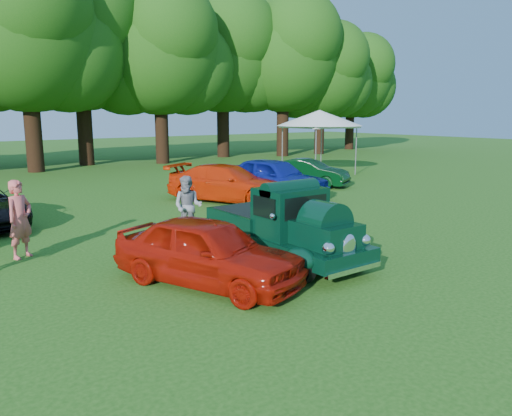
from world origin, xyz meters
TOP-DOWN VIEW (x-y plane):
  - ground at (0.00, 0.00)m, footprint 120.00×120.00m
  - hero_pickup at (0.24, 0.77)m, footprint 2.08×4.48m
  - red_convertible at (-2.09, 0.36)m, footprint 3.04×4.37m
  - back_car_orange at (3.60, 8.24)m, footprint 4.21×5.26m
  - back_car_blue at (5.68, 7.99)m, footprint 3.03×5.07m
  - back_car_green at (8.92, 9.47)m, footprint 2.99×4.06m
  - spectator_pink at (-4.68, 4.66)m, footprint 0.82×0.75m
  - spectator_grey at (-0.44, 4.15)m, footprint 1.04×1.05m
  - canopy_tent at (12.61, 12.64)m, footprint 5.00×5.00m
  - tree_line at (0.79, 24.28)m, footprint 64.40×11.06m

SIDE VIEW (x-z plane):
  - ground at x=0.00m, z-range 0.00..0.00m
  - back_car_green at x=8.92m, z-range 0.00..1.28m
  - red_convertible at x=-2.09m, z-range 0.00..1.38m
  - back_car_orange at x=3.60m, z-range 0.00..1.43m
  - hero_pickup at x=0.24m, z-range -0.12..1.63m
  - back_car_blue at x=5.68m, z-range 0.00..1.62m
  - spectator_grey at x=-0.44m, z-range 0.00..1.71m
  - spectator_pink at x=-4.68m, z-range 0.00..1.88m
  - canopy_tent at x=12.61m, z-range 1.32..4.91m
  - tree_line at x=0.79m, z-range 1.06..13.50m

